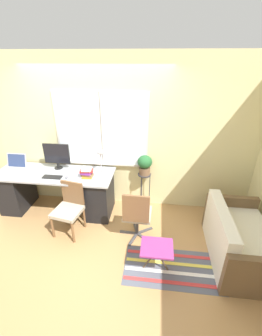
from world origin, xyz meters
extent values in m
plane|color=tan|center=(0.00, 0.00, 0.00)|extent=(14.00, 14.00, 0.00)
cube|color=beige|center=(0.00, 0.80, 1.35)|extent=(9.00, 0.06, 2.70)
cube|color=silver|center=(-0.34, 0.76, 1.46)|extent=(0.82, 0.02, 1.29)
cube|color=white|center=(-0.34, 0.75, 1.46)|extent=(0.75, 0.01, 1.22)
cube|color=silver|center=(0.47, 0.76, 1.46)|extent=(0.82, 0.02, 1.29)
cube|color=white|center=(0.47, 0.75, 1.46)|extent=(0.75, 0.01, 1.22)
cube|color=silver|center=(0.06, 0.77, 0.83)|extent=(1.67, 0.11, 0.04)
cube|color=#9EA3A8|center=(-0.72, 0.36, 0.76)|extent=(2.06, 0.72, 0.03)
cube|color=black|center=(-1.51, 0.36, 0.37)|extent=(0.40, 0.64, 0.75)
cube|color=black|center=(0.07, 0.36, 0.37)|extent=(0.40, 0.64, 0.75)
cube|color=#B7B7BC|center=(-1.46, 0.32, 0.79)|extent=(0.36, 0.26, 0.02)
cube|color=#B7B7BC|center=(-1.46, 0.48, 0.92)|extent=(0.36, 0.07, 0.25)
cube|color=navy|center=(-1.46, 0.48, 0.92)|extent=(0.32, 0.06, 0.22)
cylinder|color=black|center=(-0.72, 0.55, 0.79)|extent=(0.15, 0.15, 0.02)
cylinder|color=black|center=(-0.72, 0.55, 0.84)|extent=(0.05, 0.05, 0.09)
cube|color=black|center=(-0.72, 0.56, 1.06)|extent=(0.47, 0.02, 0.37)
cube|color=black|center=(-0.72, 0.54, 1.06)|extent=(0.45, 0.01, 0.35)
cube|color=black|center=(-0.68, 0.20, 0.79)|extent=(0.32, 0.12, 0.02)
ellipsoid|color=slate|center=(-0.43, 0.22, 0.80)|extent=(0.04, 0.07, 0.04)
cylinder|color=#ADADB2|center=(0.10, 0.47, 0.78)|extent=(0.14, 0.14, 0.01)
cylinder|color=#ADADB2|center=(0.10, 0.47, 0.96)|extent=(0.02, 0.02, 0.35)
ellipsoid|color=#ADADB2|center=(0.10, 0.47, 1.16)|extent=(0.12, 0.12, 0.08)
cube|color=orange|center=(-0.10, 0.29, 0.79)|extent=(0.18, 0.18, 0.02)
cube|color=olive|center=(-0.10, 0.29, 0.82)|extent=(0.21, 0.14, 0.04)
cube|color=purple|center=(-0.11, 0.30, 0.86)|extent=(0.19, 0.16, 0.03)
cube|color=red|center=(-0.11, 0.29, 0.89)|extent=(0.24, 0.15, 0.04)
cube|color=white|center=(-0.10, 0.29, 0.93)|extent=(0.16, 0.17, 0.03)
cylinder|color=brown|center=(-0.52, -0.35, 0.20)|extent=(0.04, 0.04, 0.40)
cylinder|color=brown|center=(-0.17, -0.42, 0.20)|extent=(0.04, 0.04, 0.40)
cylinder|color=brown|center=(-0.45, 0.01, 0.20)|extent=(0.04, 0.04, 0.40)
cylinder|color=brown|center=(-0.10, -0.06, 0.20)|extent=(0.04, 0.04, 0.40)
cube|color=#B2A893|center=(-0.31, -0.20, 0.41)|extent=(0.49, 0.47, 0.06)
cube|color=brown|center=(-0.27, 0.01, 0.63)|extent=(0.38, 0.10, 0.40)
cube|color=#47474C|center=(0.65, -0.12, 0.01)|extent=(0.29, 0.04, 0.03)
cube|color=#47474C|center=(0.75, -0.26, 0.01)|extent=(0.13, 0.28, 0.03)
cube|color=#47474C|center=(0.91, -0.22, 0.01)|extent=(0.25, 0.20, 0.03)
cube|color=#47474C|center=(0.91, -0.05, 0.01)|extent=(0.26, 0.19, 0.03)
cube|color=#47474C|center=(0.75, 0.01, 0.01)|extent=(0.11, 0.28, 0.03)
cylinder|color=#333338|center=(0.79, -0.13, 0.21)|extent=(0.04, 0.04, 0.35)
cube|color=#B2A893|center=(0.79, -0.13, 0.41)|extent=(0.43, 0.41, 0.06)
cube|color=brown|center=(0.79, -0.34, 0.67)|extent=(0.39, 0.05, 0.44)
cube|color=white|center=(2.27, -0.40, 0.22)|extent=(0.79, 1.14, 0.45)
cube|color=white|center=(1.96, -0.40, 0.61)|extent=(0.16, 1.14, 0.31)
cube|color=brown|center=(2.27, -1.01, 0.31)|extent=(0.79, 0.09, 0.62)
cube|color=brown|center=(2.27, 0.22, 0.31)|extent=(0.79, 0.09, 0.62)
cylinder|color=#333338|center=(0.84, 0.67, 0.68)|extent=(0.24, 0.24, 0.02)
cylinder|color=#333338|center=(0.94, 0.67, 0.34)|extent=(0.01, 0.01, 0.67)
cylinder|color=#333338|center=(0.79, 0.76, 0.34)|extent=(0.01, 0.01, 0.67)
cylinder|color=#333338|center=(0.79, 0.58, 0.34)|extent=(0.01, 0.01, 0.67)
cylinder|color=brown|center=(0.84, 0.67, 0.76)|extent=(0.20, 0.20, 0.13)
ellipsoid|color=#235B2D|center=(0.84, 0.67, 0.94)|extent=(0.26, 0.26, 0.23)
cube|color=#565B6B|center=(1.34, -0.72, 0.00)|extent=(1.32, 0.67, 0.01)
cube|color=#C63838|center=(1.34, -0.95, 0.01)|extent=(1.29, 0.05, 0.00)
cube|color=white|center=(1.34, -0.80, 0.01)|extent=(1.29, 0.05, 0.00)
cube|color=#DBCC4C|center=(1.34, -0.65, 0.01)|extent=(1.29, 0.05, 0.00)
cube|color=#C63838|center=(1.34, -0.50, 0.01)|extent=(1.29, 0.05, 0.00)
cube|color=#93337A|center=(1.11, -0.76, 0.40)|extent=(0.42, 0.35, 0.02)
cylinder|color=#4C3D2D|center=(1.03, -0.76, 0.19)|extent=(0.21, 0.02, 0.39)
cylinder|color=#4C3D2D|center=(1.18, -0.76, 0.19)|extent=(0.21, 0.02, 0.39)
camera|label=1|loc=(1.03, -2.91, 2.60)|focal=24.00mm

